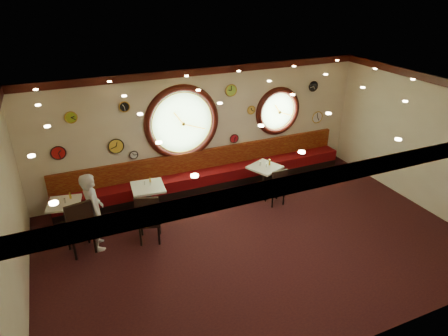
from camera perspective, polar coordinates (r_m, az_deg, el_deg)
The scene contains 44 objects.
floor at distance 8.84m, azimuth 4.46°, elevation -10.44°, with size 9.00×6.00×0.00m, color black.
ceiling at distance 7.42m, azimuth 5.31°, elevation 9.93°, with size 9.00×6.00×0.02m, color #B27E32.
wall_back at distance 10.52m, azimuth -2.86°, elevation 5.64°, with size 9.00×0.02×3.20m, color beige.
wall_front at distance 5.97m, azimuth 18.82°, elevation -13.15°, with size 9.00×0.02×3.20m, color beige.
wall_left at distance 7.29m, azimuth -28.48°, elevation -7.42°, with size 0.02×6.00×3.20m, color beige.
wall_right at distance 10.75m, azimuth 26.59°, elevation 3.31°, with size 0.02×6.00×3.20m, color beige.
molding_back at distance 10.05m, azimuth -2.94°, elevation 13.66°, with size 9.00×0.10×0.18m, color #340D09.
molding_front at distance 5.22m, azimuth 20.79°, elevation 0.25°, with size 9.00×0.10×0.18m, color #340D09.
molding_right at distance 10.30m, azimuth 28.07°, elevation 11.03°, with size 0.10×6.00×0.18m, color #340D09.
banquette_base at distance 10.89m, azimuth -2.16°, elevation -2.25°, with size 8.00×0.55×0.20m, color black.
banquette_seat at distance 10.77m, azimuth -2.18°, elevation -1.08°, with size 8.00×0.55×0.30m, color #5B070C.
banquette_back at distance 10.79m, azimuth -2.64°, elevation 1.30°, with size 8.00×0.10×0.55m, color #60070A.
porthole_left_glass at distance 10.25m, azimuth -6.03°, elevation 6.46°, with size 1.66×1.66×0.02m, color #91D27E.
porthole_left_frame at distance 10.23m, azimuth -6.00°, elevation 6.44°, with size 1.98×1.98×0.18m, color #340D09.
porthole_left_ring at distance 10.20m, azimuth -5.95°, elevation 6.39°, with size 1.61×1.61×0.03m, color gold.
porthole_right_glass at distance 11.37m, azimuth 7.65°, elevation 8.06°, with size 1.10×1.10×0.02m, color #91D27E.
porthole_right_frame at distance 11.35m, azimuth 7.69°, elevation 8.04°, with size 1.38×1.38×0.18m, color #340D09.
porthole_right_ring at distance 11.33m, azimuth 7.76°, elevation 8.00°, with size 1.09×1.09×0.03m, color gold.
wall_clock_0 at distance 10.93m, azimuth 1.44°, elevation 4.23°, with size 0.24×0.24×0.03m, color red.
wall_clock_1 at distance 9.73m, azimuth -14.07°, elevation 8.50°, with size 0.24×0.24×0.03m, color black.
wall_clock_2 at distance 9.91m, azimuth -22.59°, elevation 2.02°, with size 0.32×0.32×0.03m, color red.
wall_clock_3 at distance 11.77m, azimuth 12.62°, elevation 11.33°, with size 0.28×0.28×0.03m, color black.
wall_clock_4 at distance 9.65m, azimuth -21.04°, elevation 6.78°, with size 0.26×0.26×0.03m, color #96B824.
wall_clock_5 at distance 10.17m, azimuth -12.78°, elevation 1.85°, with size 0.20×0.20×0.03m, color white.
wall_clock_6 at distance 10.89m, azimuth 3.90°, elevation 8.28°, with size 0.22×0.22×0.03m, color #E7C34D.
wall_clock_7 at distance 12.17m, azimuth 13.16°, elevation 7.08°, with size 0.34×0.34×0.03m, color white.
wall_clock_8 at distance 10.00m, azimuth -15.18°, elevation 3.03°, with size 0.36×0.36×0.03m, color yellow.
wall_clock_9 at distance 10.47m, azimuth 1.02°, elevation 11.03°, with size 0.30×0.30×0.03m, color #A2D542.
table_a at distance 9.54m, azimuth -21.63°, elevation -6.04°, with size 0.80×0.80×0.75m.
table_b at distance 9.57m, azimuth -10.69°, elevation -4.15°, with size 0.80×0.80×0.81m.
table_c at distance 10.45m, azimuth 5.80°, elevation -1.22°, with size 0.94×0.94×0.79m.
chair_a at distance 8.57m, azimuth -19.92°, elevation -7.61°, with size 0.63×0.63×0.78m.
chair_b at distance 8.57m, azimuth -10.77°, elevation -6.75°, with size 0.61×0.61×0.73m.
chair_c at distance 9.93m, azimuth 7.64°, elevation -2.36°, with size 0.43×0.43×0.62m.
condiment_a_salt at distance 9.38m, azimuth -22.57°, elevation -4.45°, with size 0.04×0.04×0.10m, color silver.
condiment_b_salt at distance 9.49m, azimuth -11.30°, elevation -2.14°, with size 0.03×0.03×0.09m, color silver.
condiment_c_salt at distance 10.33m, azimuth 5.17°, elevation 0.64°, with size 0.04×0.04×0.11m, color silver.
condiment_a_pepper at distance 9.36m, azimuth -21.79°, elevation -4.36°, with size 0.04×0.04×0.11m, color silver.
condiment_b_pepper at distance 9.45m, azimuth -10.51°, elevation -2.20°, with size 0.03×0.03×0.09m, color silver.
condiment_c_pepper at distance 10.27m, azimuth 6.11°, elevation 0.38°, with size 0.04×0.04×0.10m, color silver.
condiment_a_bottle at distance 9.49m, azimuth -21.12°, elevation -3.67°, with size 0.05×0.05×0.15m, color gold.
condiment_b_bottle at distance 9.53m, azimuth -10.51°, elevation -1.72°, with size 0.04×0.04×0.14m, color gold.
condiment_c_bottle at distance 10.37m, azimuth 6.52°, elevation 0.82°, with size 0.05×0.05×0.16m, color gold.
waiter at distance 8.63m, azimuth -18.10°, elevation -5.93°, with size 0.63×0.41×1.72m, color silver.
Camera 1 is at (-3.46, -6.25, 5.21)m, focal length 32.00 mm.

